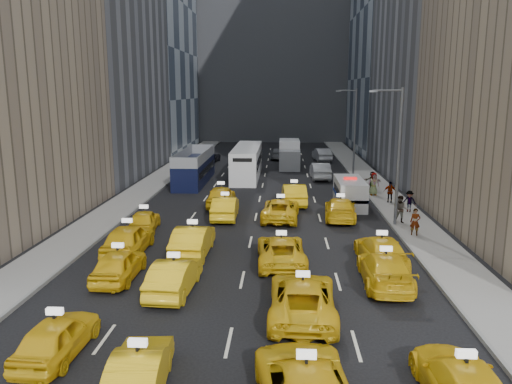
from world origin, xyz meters
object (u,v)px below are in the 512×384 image
taxi_0 (57,337)px  pedestrian_0 (415,222)px  taxi_1 (139,372)px  double_decker (195,167)px  taxi_3 (463,384)px  box_truck (289,154)px  city_bus (247,162)px  nypd_van (350,193)px

taxi_0 → pedestrian_0: pedestrian_0 is taller
taxi_0 → taxi_1: taxi_1 is taller
taxi_0 → pedestrian_0: (15.57, 14.70, 0.28)m
double_decker → pedestrian_0: (16.58, -17.70, -0.56)m
pedestrian_0 → double_decker: bearing=150.1°
taxi_3 → box_truck: box_truck is taller
box_truck → city_bus: bearing=-126.1°
taxi_1 → box_truck: box_truck is taller
taxi_0 → taxi_3: bearing=172.8°
taxi_1 → pedestrian_0: 20.65m
taxi_3 → double_decker: double_decker is taller
double_decker → city_bus: city_bus is taller
nypd_van → double_decker: (-13.71, 9.49, 0.51)m
taxi_0 → taxi_3: taxi_3 is taller
city_bus → double_decker: bearing=-149.9°
taxi_3 → double_decker: bearing=-69.6°
taxi_1 → city_bus: 37.91m
taxi_0 → taxi_1: bearing=152.3°
box_truck → pedestrian_0: box_truck is taller
taxi_1 → city_bus: (0.49, 37.89, 0.86)m
double_decker → box_truck: size_ratio=1.57×
city_bus → pedestrian_0: 24.28m
box_truck → pedestrian_0: size_ratio=4.18×
nypd_van → double_decker: size_ratio=0.49×
nypd_van → taxi_1: bearing=-109.9°
taxi_3 → taxi_1: bearing=-2.3°
nypd_van → box_truck: 20.34m
taxi_0 → city_bus: city_bus is taller
box_truck → pedestrian_0: bearing=-78.4°
double_decker → pedestrian_0: bearing=-52.1°
double_decker → box_truck: (9.30, 10.36, -0.01)m
taxi_3 → double_decker: (-13.63, 34.52, 0.82)m
taxi_3 → city_bus: size_ratio=0.40×
taxi_0 → taxi_3: 12.79m
taxi_1 → double_decker: size_ratio=0.39×
pedestrian_0 → taxi_0: bearing=-119.7°
taxi_0 → nypd_van: (12.69, 22.90, 0.33)m
double_decker → pedestrian_0: 24.26m
nypd_van → taxi_3: bearing=-89.5°
taxi_0 → taxi_1: 3.87m
taxi_3 → nypd_van: bearing=-91.4°
taxi_3 → nypd_van: (0.08, 25.03, 0.31)m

